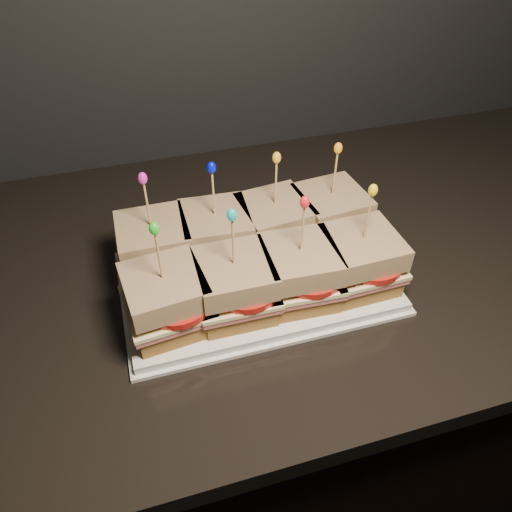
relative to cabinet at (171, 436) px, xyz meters
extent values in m
cube|color=black|center=(0.00, 0.00, 0.00)|extent=(2.22, 0.64, 0.88)
cube|color=black|center=(0.00, 0.00, 0.46)|extent=(2.26, 0.68, 0.03)
cube|color=white|center=(0.17, -0.07, 0.48)|extent=(0.38, 0.23, 0.02)
cube|color=white|center=(0.17, -0.07, 0.47)|extent=(0.39, 0.24, 0.01)
cube|color=brown|center=(0.04, -0.01, 0.50)|extent=(0.09, 0.09, 0.03)
cube|color=#C45854|center=(0.04, -0.01, 0.52)|extent=(0.10, 0.10, 0.01)
cube|color=#FBEFA4|center=(0.04, -0.01, 0.53)|extent=(0.11, 0.10, 0.01)
cylinder|color=#B51B15|center=(0.05, -0.02, 0.53)|extent=(0.09, 0.09, 0.01)
cube|color=#502811|center=(0.04, -0.01, 0.55)|extent=(0.10, 0.10, 0.03)
cylinder|color=tan|center=(0.04, -0.01, 0.60)|extent=(0.00, 0.00, 0.09)
ellipsoid|color=#C321A1|center=(0.04, -0.01, 0.65)|extent=(0.01, 0.01, 0.02)
cube|color=brown|center=(0.12, -0.01, 0.50)|extent=(0.10, 0.10, 0.03)
cube|color=#C45854|center=(0.12, -0.01, 0.52)|extent=(0.11, 0.11, 0.01)
cube|color=#FBEFA4|center=(0.12, -0.01, 0.53)|extent=(0.11, 0.11, 0.01)
cylinder|color=#B51B15|center=(0.14, -0.02, 0.53)|extent=(0.09, 0.09, 0.01)
cube|color=#502811|center=(0.12, -0.01, 0.55)|extent=(0.10, 0.10, 0.03)
cylinder|color=tan|center=(0.12, -0.01, 0.60)|extent=(0.00, 0.00, 0.09)
ellipsoid|color=#020AE2|center=(0.12, -0.01, 0.65)|extent=(0.01, 0.01, 0.02)
cube|color=brown|center=(0.21, -0.01, 0.50)|extent=(0.10, 0.10, 0.03)
cube|color=#C45854|center=(0.21, -0.01, 0.52)|extent=(0.11, 0.11, 0.01)
cube|color=#FBEFA4|center=(0.21, -0.01, 0.53)|extent=(0.12, 0.11, 0.01)
cylinder|color=#B51B15|center=(0.23, -0.02, 0.53)|extent=(0.09, 0.09, 0.01)
cube|color=#502811|center=(0.21, -0.01, 0.55)|extent=(0.11, 0.11, 0.03)
cylinder|color=tan|center=(0.21, -0.01, 0.60)|extent=(0.00, 0.00, 0.09)
ellipsoid|color=gold|center=(0.21, -0.01, 0.65)|extent=(0.01, 0.01, 0.02)
cube|color=brown|center=(0.30, -0.01, 0.50)|extent=(0.10, 0.10, 0.03)
cube|color=#C45854|center=(0.30, -0.01, 0.52)|extent=(0.11, 0.11, 0.01)
cube|color=#FBEFA4|center=(0.30, -0.01, 0.53)|extent=(0.11, 0.11, 0.01)
cylinder|color=#B51B15|center=(0.31, -0.02, 0.53)|extent=(0.09, 0.09, 0.01)
cube|color=#502811|center=(0.30, -0.01, 0.55)|extent=(0.10, 0.10, 0.03)
cylinder|color=tan|center=(0.30, -0.01, 0.60)|extent=(0.00, 0.00, 0.09)
ellipsoid|color=orange|center=(0.30, -0.01, 0.65)|extent=(0.01, 0.01, 0.02)
cube|color=brown|center=(0.04, -0.12, 0.50)|extent=(0.10, 0.10, 0.03)
cube|color=#C45854|center=(0.04, -0.12, 0.52)|extent=(0.11, 0.11, 0.01)
cube|color=#FBEFA4|center=(0.04, -0.12, 0.53)|extent=(0.12, 0.11, 0.01)
cylinder|color=#B51B15|center=(0.05, -0.13, 0.53)|extent=(0.09, 0.09, 0.01)
cube|color=#502811|center=(0.04, -0.12, 0.55)|extent=(0.11, 0.11, 0.03)
cylinder|color=tan|center=(0.04, -0.12, 0.60)|extent=(0.00, 0.00, 0.09)
ellipsoid|color=green|center=(0.04, -0.12, 0.65)|extent=(0.01, 0.01, 0.02)
cube|color=brown|center=(0.12, -0.12, 0.50)|extent=(0.10, 0.10, 0.03)
cube|color=#C45854|center=(0.12, -0.12, 0.52)|extent=(0.10, 0.10, 0.01)
cube|color=#FBEFA4|center=(0.12, -0.12, 0.53)|extent=(0.11, 0.10, 0.01)
cylinder|color=#B51B15|center=(0.14, -0.13, 0.53)|extent=(0.09, 0.09, 0.01)
cube|color=#502811|center=(0.12, -0.12, 0.55)|extent=(0.10, 0.10, 0.03)
cylinder|color=tan|center=(0.12, -0.12, 0.60)|extent=(0.00, 0.00, 0.09)
ellipsoid|color=#0EB3BB|center=(0.12, -0.12, 0.65)|extent=(0.01, 0.01, 0.02)
cube|color=brown|center=(0.21, -0.12, 0.50)|extent=(0.10, 0.10, 0.03)
cube|color=#C45854|center=(0.21, -0.12, 0.52)|extent=(0.11, 0.10, 0.01)
cube|color=#FBEFA4|center=(0.21, -0.12, 0.53)|extent=(0.11, 0.11, 0.01)
cylinder|color=#B51B15|center=(0.23, -0.13, 0.53)|extent=(0.09, 0.09, 0.01)
cube|color=#502811|center=(0.21, -0.12, 0.55)|extent=(0.10, 0.10, 0.03)
cylinder|color=tan|center=(0.21, -0.12, 0.60)|extent=(0.00, 0.00, 0.09)
ellipsoid|color=red|center=(0.21, -0.12, 0.65)|extent=(0.01, 0.01, 0.02)
cube|color=brown|center=(0.30, -0.12, 0.50)|extent=(0.10, 0.10, 0.03)
cube|color=#C45854|center=(0.30, -0.12, 0.52)|extent=(0.11, 0.10, 0.01)
cube|color=#FBEFA4|center=(0.30, -0.12, 0.53)|extent=(0.11, 0.10, 0.01)
cylinder|color=#B51B15|center=(0.31, -0.13, 0.53)|extent=(0.09, 0.09, 0.01)
cube|color=#502811|center=(0.30, -0.12, 0.55)|extent=(0.10, 0.10, 0.03)
cylinder|color=tan|center=(0.30, -0.12, 0.60)|extent=(0.00, 0.00, 0.09)
ellipsoid|color=yellow|center=(0.30, -0.12, 0.65)|extent=(0.01, 0.01, 0.02)
camera|label=1|loc=(0.02, -0.57, 0.99)|focal=35.00mm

